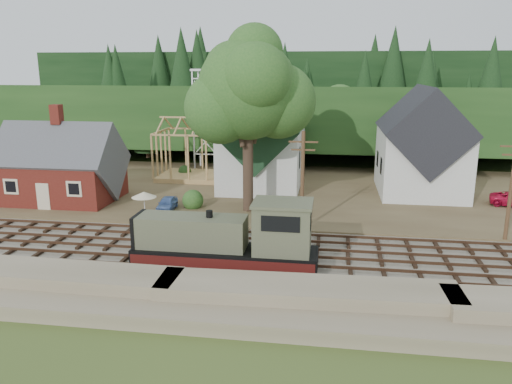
# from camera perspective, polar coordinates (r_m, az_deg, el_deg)

# --- Properties ---
(ground) EXTENTS (140.00, 140.00, 0.00)m
(ground) POSITION_cam_1_polar(r_m,az_deg,el_deg) (35.50, -6.77, -6.85)
(ground) COLOR #384C1E
(ground) RESTS_ON ground
(embankment) EXTENTS (64.00, 5.00, 1.60)m
(embankment) POSITION_cam_1_polar(r_m,az_deg,el_deg) (28.10, -11.40, -12.92)
(embankment) COLOR #7F7259
(embankment) RESTS_ON ground
(railroad_bed) EXTENTS (64.00, 11.00, 0.16)m
(railroad_bed) POSITION_cam_1_polar(r_m,az_deg,el_deg) (35.47, -6.78, -6.73)
(railroad_bed) COLOR #726B5B
(railroad_bed) RESTS_ON ground
(village_flat) EXTENTS (64.00, 26.00, 0.30)m
(village_flat) POSITION_cam_1_polar(r_m,az_deg,el_deg) (52.25, -1.64, 0.27)
(village_flat) COLOR brown
(village_flat) RESTS_ON ground
(hillside) EXTENTS (70.00, 28.96, 12.74)m
(hillside) POSITION_cam_1_polar(r_m,az_deg,el_deg) (75.55, 1.57, 4.46)
(hillside) COLOR #1E3F19
(hillside) RESTS_ON ground
(ridge) EXTENTS (80.00, 20.00, 12.00)m
(ridge) POSITION_cam_1_polar(r_m,az_deg,el_deg) (91.27, 2.80, 6.12)
(ridge) COLOR black
(ridge) RESTS_ON ground
(depot) EXTENTS (10.80, 7.41, 9.00)m
(depot) POSITION_cam_1_polar(r_m,az_deg,el_deg) (50.56, -21.30, 2.39)
(depot) COLOR #581914
(depot) RESTS_ON village_flat
(church) EXTENTS (8.40, 15.17, 13.00)m
(church) POSITION_cam_1_polar(r_m,az_deg,el_deg) (52.62, 0.80, 5.95)
(church) COLOR silver
(church) RESTS_ON village_flat
(farmhouse) EXTENTS (8.40, 10.80, 10.60)m
(farmhouse) POSITION_cam_1_polar(r_m,az_deg,el_deg) (52.31, 18.41, 4.84)
(farmhouse) COLOR silver
(farmhouse) RESTS_ON village_flat
(timber_frame) EXTENTS (8.20, 6.20, 6.99)m
(timber_frame) POSITION_cam_1_polar(r_m,az_deg,el_deg) (56.76, -6.94, 4.49)
(timber_frame) COLOR tan
(timber_frame) RESTS_ON village_flat
(lattice_tower) EXTENTS (3.20, 3.20, 12.12)m
(lattice_tower) POSITION_cam_1_polar(r_m,az_deg,el_deg) (61.84, -5.63, 11.62)
(lattice_tower) COLOR silver
(lattice_tower) RESTS_ON village_flat
(big_tree) EXTENTS (10.90, 8.40, 14.70)m
(big_tree) POSITION_cam_1_polar(r_m,az_deg,el_deg) (42.64, -0.71, 10.85)
(big_tree) COLOR #38281E
(big_tree) RESTS_ON village_flat
(telegraph_pole_near) EXTENTS (2.20, 0.28, 8.00)m
(telegraph_pole_near) POSITION_cam_1_polar(r_m,az_deg,el_deg) (38.13, 5.32, 1.33)
(telegraph_pole_near) COLOR #4C331E
(telegraph_pole_near) RESTS_ON ground
(telegraph_pole_far) EXTENTS (2.20, 0.28, 8.00)m
(telegraph_pole_far) POSITION_cam_1_polar(r_m,az_deg,el_deg) (40.24, 27.17, 0.49)
(telegraph_pole_far) COLOR #4C331E
(telegraph_pole_far) RESTS_ON ground
(locomotive) EXTENTS (11.43, 2.86, 4.59)m
(locomotive) POSITION_cam_1_polar(r_m,az_deg,el_deg) (31.37, -2.80, -5.64)
(locomotive) COLOR black
(locomotive) RESTS_ON railroad_bed
(car_blue) EXTENTS (1.59, 3.51, 1.17)m
(car_blue) POSITION_cam_1_polar(r_m,az_deg,el_deg) (44.88, -10.13, -1.30)
(car_blue) COLOR #5F85CC
(car_blue) RESTS_ON village_flat
(car_green) EXTENTS (3.98, 2.46, 1.24)m
(car_green) POSITION_cam_1_polar(r_m,az_deg,el_deg) (56.29, -26.68, 0.56)
(car_green) COLOR #77A975
(car_green) RESTS_ON village_flat
(patio_set) EXTENTS (2.05, 2.05, 2.28)m
(patio_set) POSITION_cam_1_polar(r_m,az_deg,el_deg) (42.46, -12.68, -0.42)
(patio_set) COLOR silver
(patio_set) RESTS_ON village_flat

